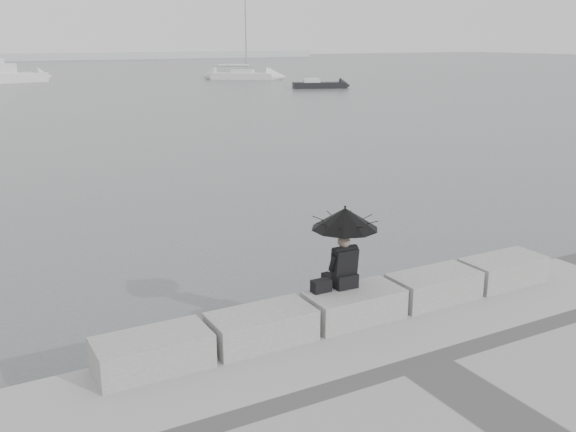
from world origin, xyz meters
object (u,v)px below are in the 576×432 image
sailboat_right (243,75)px  small_motorboat (319,85)px  motor_cruiser (1,75)px  seated_person (345,230)px

sailboat_right → small_motorboat: bearing=-50.8°
sailboat_right → small_motorboat: (0.75, -17.14, -0.20)m
sailboat_right → motor_cruiser: size_ratio=1.26×
seated_person → sailboat_right: bearing=68.4°
sailboat_right → motor_cruiser: sailboat_right is taller
seated_person → small_motorboat: bearing=60.9°
sailboat_right → small_motorboat: 17.16m
seated_person → sailboat_right: sailboat_right is taller
motor_cruiser → small_motorboat: 37.14m
motor_cruiser → small_motorboat: (27.96, -24.43, -0.57)m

